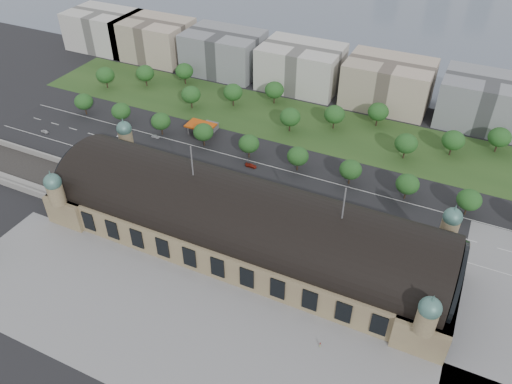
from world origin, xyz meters
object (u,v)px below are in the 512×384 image
at_px(petrol_station, 206,126).
at_px(parked_car_1, 167,178).
at_px(traffic_car_6, 422,242).
at_px(traffic_car_4, 277,200).
at_px(pedestrian_0, 320,345).
at_px(traffic_car_0, 45,131).
at_px(parked_car_5, 231,192).
at_px(bus_east, 373,220).
at_px(parked_car_0, 141,172).
at_px(parked_car_3, 186,185).
at_px(bus_mid, 323,206).
at_px(traffic_car_1, 155,137).
at_px(bus_west, 239,190).
at_px(parked_car_2, 165,176).
at_px(parked_car_6, 217,188).
at_px(parked_car_4, 195,182).
at_px(traffic_car_3, 251,166).

height_order(petrol_station, parked_car_1, petrol_station).
bearing_deg(traffic_car_6, traffic_car_4, -86.12).
bearing_deg(traffic_car_4, pedestrian_0, 41.86).
distance_m(traffic_car_0, parked_car_1, 77.42).
height_order(parked_car_5, bus_east, bus_east).
xyz_separation_m(parked_car_0, parked_car_3, (23.25, -0.03, -0.08)).
relative_size(traffic_car_6, bus_mid, 0.43).
relative_size(bus_mid, bus_east, 0.88).
height_order(traffic_car_1, bus_west, bus_west).
bearing_deg(bus_west, parked_car_5, 121.63).
relative_size(traffic_car_6, parked_car_0, 0.99).
bearing_deg(traffic_car_6, petrol_station, -104.09).
bearing_deg(parked_car_2, traffic_car_4, 73.78).
height_order(parked_car_6, bus_east, bus_east).
height_order(traffic_car_6, parked_car_3, parked_car_3).
distance_m(parked_car_4, bus_mid, 56.50).
xyz_separation_m(traffic_car_0, parked_car_0, (64.29, -8.14, 0.02)).
bearing_deg(traffic_car_6, bus_mid, -90.85).
bearing_deg(parked_car_0, traffic_car_4, 73.02).
xyz_separation_m(traffic_car_1, parked_car_4, (36.93, -23.85, -0.00)).
height_order(traffic_car_6, parked_car_5, parked_car_5).
bearing_deg(bus_west, traffic_car_3, 5.70).
bearing_deg(traffic_car_1, parked_car_2, -141.32).
distance_m(parked_car_6, bus_west, 9.79).
height_order(petrol_station, traffic_car_3, petrol_station).
bearing_deg(parked_car_5, parked_car_4, -120.12).
distance_m(parked_car_3, bus_mid, 59.33).
distance_m(petrol_station, bus_east, 99.64).
bearing_deg(traffic_car_0, traffic_car_3, 106.74).
xyz_separation_m(traffic_car_1, traffic_car_3, (53.56, -2.56, 0.09)).
xyz_separation_m(traffic_car_0, traffic_car_1, (52.84, 19.68, -0.09)).
bearing_deg(traffic_car_1, parked_car_4, -125.72).
height_order(parked_car_6, pedestrian_0, pedestrian_0).
bearing_deg(parked_car_1, parked_car_2, -159.18).
bearing_deg(petrol_station, traffic_car_0, -153.42).
bearing_deg(bus_west, pedestrian_0, -140.48).
bearing_deg(parked_car_0, traffic_car_6, 69.75).
bearing_deg(pedestrian_0, petrol_station, 137.12).
bearing_deg(traffic_car_0, pedestrian_0, 77.94).
height_order(parked_car_1, pedestrian_0, pedestrian_0).
height_order(parked_car_3, parked_car_4, parked_car_3).
bearing_deg(traffic_car_3, bus_west, -171.44).
bearing_deg(traffic_car_6, parked_car_6, -83.72).
xyz_separation_m(traffic_car_6, bus_east, (-19.62, 3.19, 1.08)).
relative_size(bus_west, bus_east, 0.89).
bearing_deg(petrol_station, bus_west, -45.32).
height_order(traffic_car_0, pedestrian_0, pedestrian_0).
bearing_deg(traffic_car_6, traffic_car_1, -94.85).
relative_size(parked_car_4, bus_east, 0.33).
relative_size(traffic_car_4, bus_west, 0.42).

